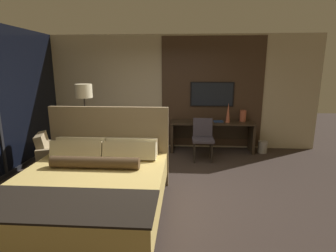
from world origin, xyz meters
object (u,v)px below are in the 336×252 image
object	(u,v)px
vase_tall	(228,113)
bed	(91,190)
armchair_by_window	(58,159)
floor_lamp	(84,97)
waste_bin	(263,147)
tv	(212,94)
desk	(212,131)
book	(218,121)
desk_chair	(203,135)
vase_short	(243,116)

from	to	relation	value
vase_tall	bed	bearing A→B (deg)	-128.15
armchair_by_window	floor_lamp	size ratio (longest dim) A/B	0.54
vase_tall	waste_bin	bearing A→B (deg)	-1.79
tv	desk	bearing A→B (deg)	-90.00
book	desk_chair	bearing A→B (deg)	-123.55
bed	floor_lamp	bearing A→B (deg)	111.55
desk_chair	armchair_by_window	world-z (taller)	desk_chair
vase_short	waste_bin	world-z (taller)	vase_short
desk_chair	armchair_by_window	distance (m)	3.03
book	waste_bin	size ratio (longest dim) A/B	0.83
desk	armchair_by_window	xyz separation A→B (m)	(-3.13, -1.59, -0.23)
book	armchair_by_window	bearing A→B (deg)	-154.67
floor_lamp	book	size ratio (longest dim) A/B	7.30
vase_tall	waste_bin	size ratio (longest dim) A/B	1.67
vase_tall	waste_bin	distance (m)	1.19
vase_tall	book	size ratio (longest dim) A/B	2.01
bed	vase_tall	bearing A→B (deg)	51.85
bed	floor_lamp	xyz separation A→B (m)	(-0.78, 1.98, 1.05)
waste_bin	desk_chair	bearing A→B (deg)	-159.60
waste_bin	armchair_by_window	bearing A→B (deg)	-161.11
tv	waste_bin	size ratio (longest dim) A/B	3.80
desk	tv	distance (m)	0.89
tv	vase_short	xyz separation A→B (m)	(0.75, -0.14, -0.50)
desk	vase_short	distance (m)	0.84
vase_short	tv	bearing A→B (deg)	169.22
desk	waste_bin	bearing A→B (deg)	-4.54
desk_chair	waste_bin	bearing A→B (deg)	19.87
desk_chair	desk	bearing A→B (deg)	67.76
armchair_by_window	desk	bearing A→B (deg)	-82.13
desk	book	distance (m)	0.28
desk_chair	vase_tall	xyz separation A→B (m)	(0.62, 0.58, 0.41)
tv	floor_lamp	xyz separation A→B (m)	(-2.73, -1.26, 0.04)
floor_lamp	bed	bearing A→B (deg)	-68.45
floor_lamp	book	distance (m)	3.12
waste_bin	bed	bearing A→B (deg)	-137.41
armchair_by_window	floor_lamp	distance (m)	1.32
bed	armchair_by_window	xyz separation A→B (m)	(-1.18, 1.43, -0.09)
bed	book	size ratio (longest dim) A/B	9.64
floor_lamp	vase_short	bearing A→B (deg)	17.78
desk_chair	vase_tall	world-z (taller)	vase_tall
floor_lamp	waste_bin	bearing A→B (deg)	13.32
armchair_by_window	waste_bin	bearing A→B (deg)	-90.15
floor_lamp	vase_tall	world-z (taller)	floor_lamp
vase_tall	book	bearing A→B (deg)	171.22
armchair_by_window	book	world-z (taller)	armchair_by_window
vase_tall	vase_short	distance (m)	0.43
desk	floor_lamp	distance (m)	3.06
bed	desk	world-z (taller)	bed
floor_lamp	book	world-z (taller)	floor_lamp
floor_lamp	vase_tall	xyz separation A→B (m)	(3.10, 0.96, -0.45)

